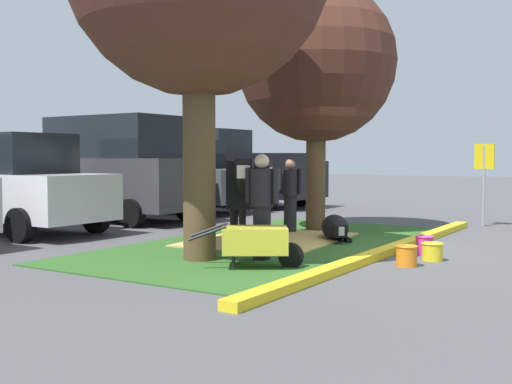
{
  "coord_description": "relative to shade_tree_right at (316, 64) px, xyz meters",
  "views": [
    {
      "loc": [
        -9.97,
        -4.11,
        1.57
      ],
      "look_at": [
        -0.02,
        2.18,
        0.9
      ],
      "focal_mm": 44.38,
      "sensor_mm": 36.0,
      "label": 1
    }
  ],
  "objects": [
    {
      "name": "calf_lying",
      "position": [
        -1.18,
        -1.01,
        -3.24
      ],
      "size": [
        1.26,
        1.01,
        0.48
      ],
      "color": "black",
      "rests_on": "ground"
    },
    {
      "name": "ground_plane",
      "position": [
        -1.86,
        -1.89,
        -3.48
      ],
      "size": [
        80.0,
        80.0,
        0.0
      ],
      "primitive_type": "plane",
      "color": "#4C4C4F"
    },
    {
      "name": "curb_yellow",
      "position": [
        -2.16,
        -2.42,
        -3.42
      ],
      "size": [
        9.08,
        0.24,
        0.12
      ],
      "primitive_type": "cube",
      "color": "yellow",
      "rests_on": "ground"
    },
    {
      "name": "pickup_truck_black",
      "position": [
        4.71,
        5.25,
        -2.37
      ],
      "size": [
        2.3,
        5.44,
        2.42
      ],
      "color": "black",
      "rests_on": "ground"
    },
    {
      "name": "hatchback_white",
      "position": [
        -3.58,
        5.09,
        -2.5
      ],
      "size": [
        2.09,
        4.43,
        2.02
      ],
      "color": "silver",
      "rests_on": "ground"
    },
    {
      "name": "cow_holstein",
      "position": [
        -2.27,
        0.14,
        -2.41
      ],
      "size": [
        2.9,
        1.88,
        1.53
      ],
      "color": "black",
      "rests_on": "ground"
    },
    {
      "name": "bucket_yellow",
      "position": [
        -2.45,
        -3.2,
        -3.34
      ],
      "size": [
        0.33,
        0.33,
        0.27
      ],
      "color": "yellow",
      "rests_on": "ground"
    },
    {
      "name": "grass_island",
      "position": [
        -2.16,
        -0.25,
        -3.47
      ],
      "size": [
        7.88,
        4.03,
        0.02
      ],
      "primitive_type": "cube",
      "color": "#2D5B23",
      "rests_on": "ground"
    },
    {
      "name": "hay_bedding",
      "position": [
        -1.88,
        -0.01,
        -3.46
      ],
      "size": [
        3.4,
        2.67,
        0.04
      ],
      "primitive_type": "cube",
      "rotation": [
        0.0,
        0.0,
        0.09
      ],
      "color": "tan",
      "rests_on": "ground"
    },
    {
      "name": "wheelbarrow",
      "position": [
        -4.42,
        -1.33,
        -3.1
      ],
      "size": [
        1.2,
        1.5,
        0.63
      ],
      "color": "gold",
      "rests_on": "ground"
    },
    {
      "name": "parking_sign",
      "position": [
        2.82,
        -2.77,
        -2.18
      ],
      "size": [
        0.09,
        0.44,
        1.84
      ],
      "color": "#99999E",
      "rests_on": "ground"
    },
    {
      "name": "person_handler",
      "position": [
        -3.81,
        -1.03,
        -2.63
      ],
      "size": [
        0.34,
        0.52,
        1.6
      ],
      "color": "black",
      "rests_on": "ground"
    },
    {
      "name": "shade_tree_right",
      "position": [
        0.0,
        0.0,
        0.0
      ],
      "size": [
        3.3,
        3.3,
        5.16
      ],
      "color": "brown",
      "rests_on": "ground"
    },
    {
      "name": "person_visitor_near",
      "position": [
        -0.66,
        0.24,
        -2.68
      ],
      "size": [
        0.34,
        0.53,
        1.51
      ],
      "color": "black",
      "rests_on": "ground"
    },
    {
      "name": "sedan_blue",
      "position": [
        1.98,
        5.35,
        -2.5
      ],
      "size": [
        2.09,
        4.43,
        2.02
      ],
      "color": "#4C5156",
      "rests_on": "ground"
    },
    {
      "name": "suv_dark_grey",
      "position": [
        -0.67,
        5.14,
        -2.21
      ],
      "size": [
        2.19,
        4.64,
        2.52
      ],
      "color": "#3D3D42",
      "rests_on": "ground"
    },
    {
      "name": "bucket_orange",
      "position": [
        -3.13,
        -3.04,
        -3.33
      ],
      "size": [
        0.32,
        0.32,
        0.3
      ],
      "color": "orange",
      "rests_on": "ground"
    },
    {
      "name": "bucket_pink",
      "position": [
        -2.02,
        -2.95,
        -3.32
      ],
      "size": [
        0.29,
        0.29,
        0.31
      ],
      "color": "#EA3893",
      "rests_on": "ground"
    }
  ]
}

